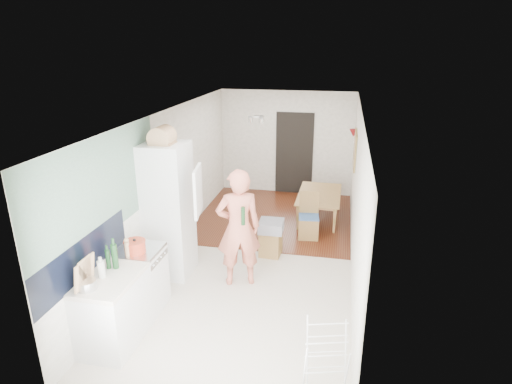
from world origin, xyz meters
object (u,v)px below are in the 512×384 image
(person, at_px, (238,218))
(stool, at_px, (271,243))
(dining_table, at_px, (320,208))
(dining_chair, at_px, (309,216))
(drying_rack, at_px, (326,365))

(person, height_order, stool, person)
(dining_table, relative_size, dining_chair, 1.50)
(dining_table, bearing_deg, drying_rack, -175.21)
(dining_table, relative_size, stool, 2.87)
(person, xyz_separation_m, drying_rack, (1.43, -2.05, -0.68))
(dining_table, height_order, drying_rack, drying_rack)
(dining_chair, bearing_deg, drying_rack, -88.53)
(dining_chair, xyz_separation_m, stool, (-0.59, -0.84, -0.21))
(drying_rack, bearing_deg, dining_table, 79.13)
(person, relative_size, dining_chair, 2.46)
(person, bearing_deg, dining_table, -130.75)
(stool, distance_m, drying_rack, 3.25)
(person, xyz_separation_m, dining_table, (1.08, 2.84, -0.86))
(person, relative_size, drying_rack, 2.63)
(dining_table, distance_m, stool, 1.99)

